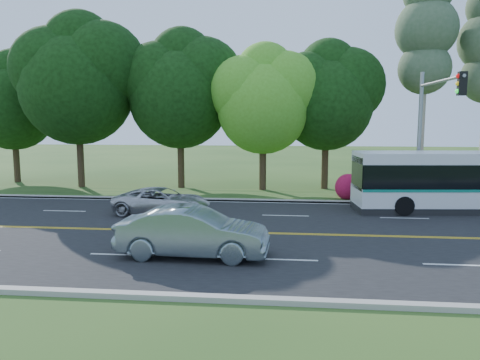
# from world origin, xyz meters

# --- Properties ---
(ground) EXTENTS (120.00, 120.00, 0.00)m
(ground) POSITION_xyz_m (0.00, 0.00, 0.00)
(ground) COLOR #234617
(ground) RESTS_ON ground
(road) EXTENTS (60.00, 14.00, 0.02)m
(road) POSITION_xyz_m (0.00, 0.00, 0.01)
(road) COLOR black
(road) RESTS_ON ground
(curb_north) EXTENTS (60.00, 0.30, 0.15)m
(curb_north) POSITION_xyz_m (0.00, 7.15, 0.07)
(curb_north) COLOR #A7A297
(curb_north) RESTS_ON ground
(curb_south) EXTENTS (60.00, 0.30, 0.15)m
(curb_south) POSITION_xyz_m (0.00, -7.15, 0.07)
(curb_south) COLOR #A7A297
(curb_south) RESTS_ON ground
(grass_verge) EXTENTS (60.00, 4.00, 0.10)m
(grass_verge) POSITION_xyz_m (0.00, 9.00, 0.05)
(grass_verge) COLOR #234617
(grass_verge) RESTS_ON ground
(lane_markings) EXTENTS (57.60, 13.82, 0.00)m
(lane_markings) POSITION_xyz_m (-0.09, 0.00, 0.02)
(lane_markings) COLOR gold
(lane_markings) RESTS_ON road
(tree_row) EXTENTS (44.70, 9.10, 13.84)m
(tree_row) POSITION_xyz_m (-5.15, 12.13, 6.73)
(tree_row) COLOR #322616
(tree_row) RESTS_ON ground
(bougainvillea_hedge) EXTENTS (9.50, 2.25, 1.50)m
(bougainvillea_hedge) POSITION_xyz_m (7.18, 8.15, 0.72)
(bougainvillea_hedge) COLOR #A90E3A
(bougainvillea_hedge) RESTS_ON ground
(traffic_signal) EXTENTS (0.42, 6.10, 7.00)m
(traffic_signal) POSITION_xyz_m (6.49, 5.40, 4.67)
(traffic_signal) COLOR gray
(traffic_signal) RESTS_ON ground
(transit_bus) EXTENTS (11.42, 3.49, 2.94)m
(transit_bus) POSITION_xyz_m (8.55, 5.51, 1.48)
(transit_bus) COLOR silver
(transit_bus) RESTS_ON road
(sedan) EXTENTS (5.08, 1.92, 1.66)m
(sedan) POSITION_xyz_m (-3.53, -3.46, 0.85)
(sedan) COLOR slate
(sedan) RESTS_ON road
(suv) EXTENTS (4.76, 2.45, 1.29)m
(suv) POSITION_xyz_m (-6.41, 3.20, 0.66)
(suv) COLOR #B6B8BB
(suv) RESTS_ON road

